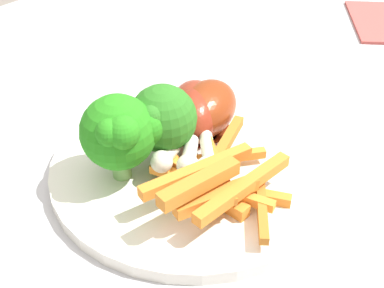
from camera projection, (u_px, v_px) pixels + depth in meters
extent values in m
cube|color=#B7B7BC|center=(170.00, 168.00, 0.50)|extent=(1.25, 0.89, 0.03)
cylinder|color=gray|center=(224.00, 105.00, 1.25)|extent=(0.06, 0.06, 0.69)
cylinder|color=white|center=(192.00, 167.00, 0.47)|extent=(0.26, 0.26, 0.01)
cylinder|color=#89B45E|center=(164.00, 148.00, 0.46)|extent=(0.02, 0.02, 0.02)
sphere|color=#2A711F|center=(163.00, 118.00, 0.44)|extent=(0.06, 0.06, 0.06)
sphere|color=#2A711F|center=(151.00, 106.00, 0.46)|extent=(0.03, 0.03, 0.03)
sphere|color=#2A711F|center=(152.00, 117.00, 0.42)|extent=(0.02, 0.02, 0.02)
sphere|color=#2A711F|center=(177.00, 97.00, 0.44)|extent=(0.02, 0.02, 0.02)
cylinder|color=#79B35F|center=(123.00, 166.00, 0.44)|extent=(0.02, 0.02, 0.02)
sphere|color=#26831A|center=(120.00, 133.00, 0.42)|extent=(0.06, 0.06, 0.06)
sphere|color=#26831A|center=(123.00, 132.00, 0.39)|extent=(0.03, 0.03, 0.03)
sphere|color=#26831A|center=(110.00, 133.00, 0.39)|extent=(0.02, 0.02, 0.02)
sphere|color=#26831A|center=(147.00, 127.00, 0.42)|extent=(0.03, 0.03, 0.03)
cube|color=orange|center=(226.00, 189.00, 0.43)|extent=(0.06, 0.10, 0.01)
cube|color=orange|center=(216.00, 158.00, 0.45)|extent=(0.08, 0.06, 0.01)
cube|color=#C26D24|center=(224.00, 146.00, 0.45)|extent=(0.08, 0.04, 0.01)
cube|color=orange|center=(243.00, 188.00, 0.40)|extent=(0.10, 0.02, 0.01)
cube|color=orange|center=(190.00, 174.00, 0.43)|extent=(0.02, 0.07, 0.01)
cube|color=orange|center=(219.00, 169.00, 0.42)|extent=(0.05, 0.07, 0.01)
cube|color=orange|center=(197.00, 171.00, 0.41)|extent=(0.10, 0.04, 0.01)
cube|color=orange|center=(215.00, 196.00, 0.42)|extent=(0.01, 0.06, 0.01)
cube|color=#C06C23|center=(262.00, 206.00, 0.40)|extent=(0.06, 0.05, 0.01)
cube|color=orange|center=(199.00, 183.00, 0.38)|extent=(0.07, 0.02, 0.01)
cube|color=orange|center=(210.00, 186.00, 0.42)|extent=(0.04, 0.11, 0.01)
cube|color=orange|center=(217.00, 196.00, 0.39)|extent=(0.07, 0.03, 0.01)
cube|color=#C46D24|center=(233.00, 196.00, 0.42)|extent=(0.07, 0.01, 0.01)
cylinder|color=#611C11|center=(198.00, 128.00, 0.50)|extent=(0.05, 0.05, 0.00)
ellipsoid|color=maroon|center=(198.00, 109.00, 0.49)|extent=(0.09, 0.09, 0.05)
cylinder|color=beige|center=(204.00, 152.00, 0.44)|extent=(0.04, 0.04, 0.01)
sphere|color=silver|center=(207.00, 168.00, 0.42)|extent=(0.02, 0.02, 0.02)
cylinder|color=maroon|center=(195.00, 135.00, 0.49)|extent=(0.04, 0.04, 0.00)
ellipsoid|color=maroon|center=(195.00, 115.00, 0.48)|extent=(0.08, 0.08, 0.05)
cylinder|color=beige|center=(190.00, 152.00, 0.44)|extent=(0.04, 0.03, 0.01)
sphere|color=silver|center=(188.00, 166.00, 0.42)|extent=(0.02, 0.02, 0.02)
cylinder|color=#5C1E0C|center=(205.00, 129.00, 0.50)|extent=(0.05, 0.05, 0.00)
ellipsoid|color=maroon|center=(206.00, 109.00, 0.49)|extent=(0.09, 0.07, 0.05)
cylinder|color=beige|center=(174.00, 148.00, 0.44)|extent=(0.04, 0.02, 0.01)
sphere|color=silver|center=(162.00, 162.00, 0.43)|extent=(0.02, 0.02, 0.02)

